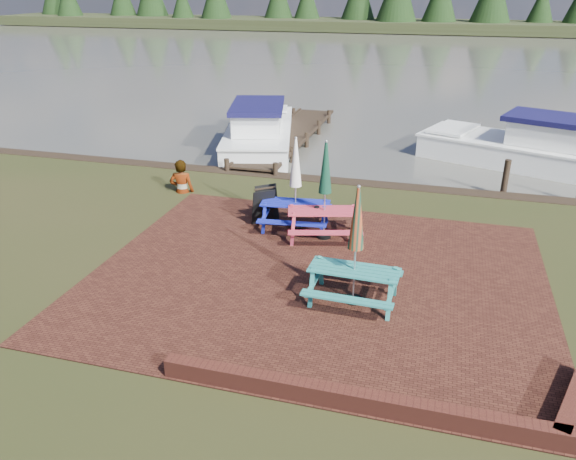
# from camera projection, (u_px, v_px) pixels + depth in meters

# --- Properties ---
(ground) EXTENTS (120.00, 120.00, 0.00)m
(ground) POSITION_uv_depth(u_px,v_px,m) (305.00, 302.00, 10.49)
(ground) COLOR black
(ground) RESTS_ON ground
(paving) EXTENTS (9.00, 7.50, 0.02)m
(paving) POSITION_uv_depth(u_px,v_px,m) (317.00, 276.00, 11.37)
(paving) COLOR #331610
(paving) RESTS_ON ground
(brick_wall) EXTENTS (6.21, 1.79, 0.30)m
(brick_wall) POSITION_uv_depth(u_px,v_px,m) (413.00, 402.00, 7.77)
(brick_wall) COLOR #4C1E16
(brick_wall) RESTS_ON ground
(water) EXTENTS (120.00, 60.00, 0.02)m
(water) POSITION_uv_depth(u_px,v_px,m) (422.00, 60.00, 43.05)
(water) COLOR #414038
(water) RESTS_ON ground
(far_treeline) EXTENTS (120.00, 10.00, 8.10)m
(far_treeline) POSITION_uv_depth(u_px,v_px,m) (439.00, 2.00, 67.24)
(far_treeline) COLOR black
(far_treeline) RESTS_ON ground
(picnic_table_teal) EXTENTS (1.69, 1.52, 2.28)m
(picnic_table_teal) POSITION_uv_depth(u_px,v_px,m) (355.00, 264.00, 10.16)
(picnic_table_teal) COLOR #277E78
(picnic_table_teal) RESTS_ON ground
(picnic_table_red) EXTENTS (1.99, 1.86, 2.31)m
(picnic_table_red) POSITION_uv_depth(u_px,v_px,m) (325.00, 206.00, 12.77)
(picnic_table_red) COLOR #BC3042
(picnic_table_red) RESTS_ON ground
(picnic_table_blue) EXTENTS (1.76, 1.60, 2.24)m
(picnic_table_blue) POSITION_uv_depth(u_px,v_px,m) (296.00, 198.00, 13.27)
(picnic_table_blue) COLOR #1520A2
(picnic_table_blue) RESTS_ON ground
(chalkboard) EXTENTS (0.57, 0.83, 0.90)m
(chalkboard) POSITION_uv_depth(u_px,v_px,m) (265.00, 205.00, 13.76)
(chalkboard) COLOR black
(chalkboard) RESTS_ON ground
(jetty) EXTENTS (1.76, 9.08, 1.00)m
(jetty) POSITION_uv_depth(u_px,v_px,m) (288.00, 136.00, 21.23)
(jetty) COLOR black
(jetty) RESTS_ON ground
(boat_jetty) EXTENTS (3.86, 7.02, 1.93)m
(boat_jetty) POSITION_uv_depth(u_px,v_px,m) (259.00, 133.00, 20.69)
(boat_jetty) COLOR white
(boat_jetty) RESTS_ON ground
(boat_near) EXTENTS (7.48, 4.76, 1.91)m
(boat_near) POSITION_uv_depth(u_px,v_px,m) (534.00, 150.00, 18.55)
(boat_near) COLOR white
(boat_near) RESTS_ON ground
(person) EXTENTS (0.77, 0.59, 1.88)m
(person) POSITION_uv_depth(u_px,v_px,m) (180.00, 160.00, 15.56)
(person) COLOR gray
(person) RESTS_ON ground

